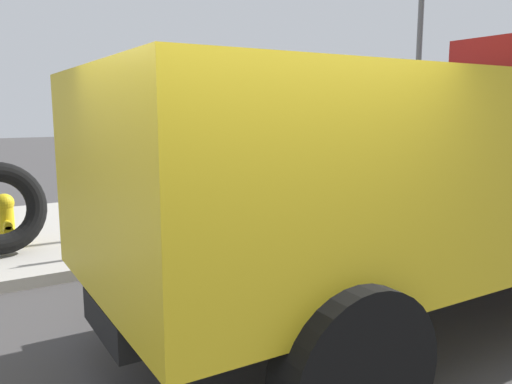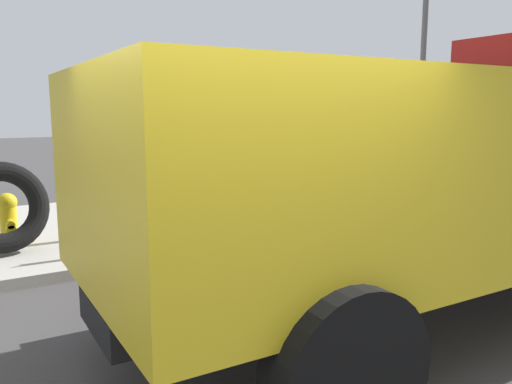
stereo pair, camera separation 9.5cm
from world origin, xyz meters
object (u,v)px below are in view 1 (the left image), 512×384
at_px(fire_hydrant, 5,218).
at_px(street_light_pole, 419,51).
at_px(dump_truck_yellow, 459,159).
at_px(stop_sign, 203,148).

relative_size(fire_hydrant, street_light_pole, 0.12).
bearing_deg(dump_truck_yellow, stop_sign, 108.95).
relative_size(fire_hydrant, stop_sign, 0.38).
bearing_deg(stop_sign, fire_hydrant, 152.82).
distance_m(fire_hydrant, dump_truck_yellow, 6.14).
relative_size(stop_sign, street_light_pole, 0.32).
height_order(stop_sign, street_light_pole, street_light_pole).
height_order(dump_truck_yellow, street_light_pole, street_light_pole).
distance_m(stop_sign, street_light_pole, 5.80).
xyz_separation_m(stop_sign, dump_truck_yellow, (1.19, -3.46, 0.05)).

